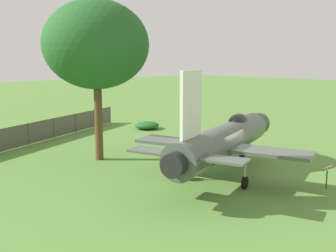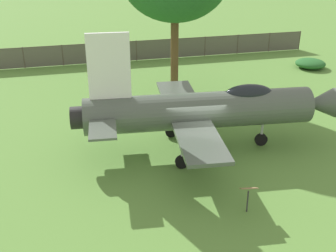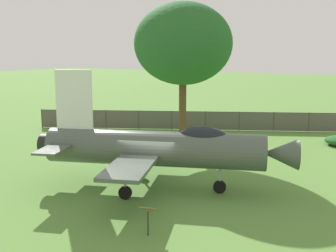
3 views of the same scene
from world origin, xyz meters
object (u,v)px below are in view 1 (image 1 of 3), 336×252
(display_jet, at_px, (226,138))
(shrub_near_fence, at_px, (147,125))
(info_plaque, at_px, (327,172))
(shade_tree, at_px, (96,45))

(display_jet, distance_m, shrub_near_fence, 15.58)
(info_plaque, bearing_deg, display_jet, 115.53)
(shade_tree, xyz_separation_m, shrub_near_fence, (8.96, 6.73, -6.62))
(shade_tree, distance_m, shrub_near_fence, 13.02)
(display_jet, relative_size, shrub_near_fence, 5.44)
(display_jet, height_order, info_plaque, display_jet)
(display_jet, height_order, shrub_near_fence, display_jet)
(display_jet, distance_m, shade_tree, 9.51)
(shrub_near_fence, height_order, info_plaque, info_plaque)
(display_jet, xyz_separation_m, shrub_near_fence, (5.94, 14.31, -1.73))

